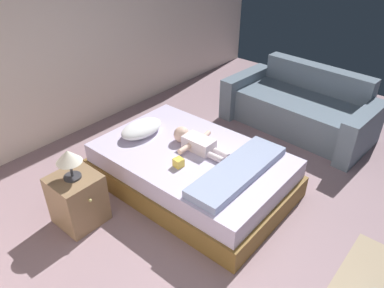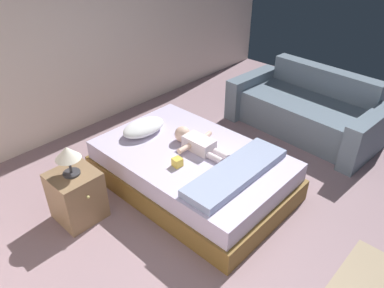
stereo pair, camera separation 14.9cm
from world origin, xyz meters
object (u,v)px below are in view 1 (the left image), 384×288
Objects in this scene: pillow at (142,128)px; lamp at (68,158)px; couch at (301,108)px; baby at (195,142)px; toothbrush at (197,134)px; nightstand at (78,199)px; toy_block at (179,163)px; bed at (192,170)px.

pillow is 1.79× the size of lamp.
lamp is at bearing 165.95° from couch.
baby reaches higher than pillow.
baby is 4.78× the size of toothbrush.
baby is (0.17, -0.61, -0.00)m from pillow.
couch is 3.12m from nightstand.
toy_block is (-2.22, 0.22, 0.20)m from couch.
toy_block reaches higher than bed.
toothbrush is (0.38, -0.46, -0.06)m from pillow.
couch is at bearing -5.65° from toy_block.
pillow is 2.25m from couch.
pillow is at bearing 129.50° from toothbrush.
lamp is 1.00m from toy_block.
nightstand is 5.33× the size of toy_block.
nightstand reaches higher than toothbrush.
bed is 3.88× the size of pillow.
toothbrush is 1.72m from couch.
bed is 14.53× the size of toothbrush.
couch is 3.86× the size of nightstand.
bed is 3.94× the size of nightstand.
baby is 1.30× the size of nightstand.
nightstand is at bearing 165.95° from couch.
pillow reaches higher than toy_block.
lamp is (-1.08, 0.48, 0.51)m from bed.
pillow is 1.03m from lamp.
baby is at bearing -20.77° from lamp.
toy_block reaches higher than toothbrush.
pillow reaches higher than toothbrush.
toothbrush is 0.07× the size of couch.
pillow is (-0.08, 0.65, 0.30)m from bed.
couch is 3.15m from lamp.
toothbrush is 0.27× the size of nightstand.
couch is 20.57× the size of toy_block.
toothbrush is at bearing 34.99° from baby.
couch is (1.95, -0.28, 0.06)m from bed.
pillow is at bearing 9.72° from nightstand.
couch reaches higher than toothbrush.
pillow is at bearing 105.69° from baby.
lamp is (0.00, 0.00, 0.47)m from nightstand.
nightstand is at bearing 155.89° from bed.
baby is at bearing 23.91° from bed.
toy_block is (-0.36, -0.10, -0.03)m from baby.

